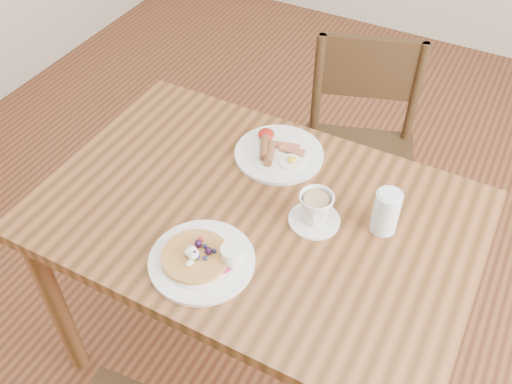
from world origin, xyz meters
TOP-DOWN VIEW (x-y plane):
  - ground at (0.00, 0.00)m, footprint 5.00×5.00m
  - dining_table at (0.00, 0.00)m, footprint 1.20×0.80m
  - chair_far at (0.08, 0.68)m, footprint 0.53×0.53m
  - pancake_plate at (-0.03, -0.22)m, footprint 0.27×0.27m
  - breakfast_plate at (-0.05, 0.23)m, footprint 0.27×0.27m
  - teacup_saucer at (0.16, 0.04)m, footprint 0.14×0.14m
  - water_glass at (0.33, 0.10)m, footprint 0.07×0.07m

SIDE VIEW (x-z plane):
  - ground at x=0.00m, z-range 0.00..0.00m
  - chair_far at x=0.08m, z-range 0.05..0.93m
  - dining_table at x=0.00m, z-range 0.28..1.03m
  - breakfast_plate at x=-0.05m, z-range 0.74..0.78m
  - pancake_plate at x=-0.03m, z-range 0.74..0.79m
  - teacup_saucer at x=0.16m, z-range 0.75..0.84m
  - water_glass at x=0.33m, z-range 0.75..0.88m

